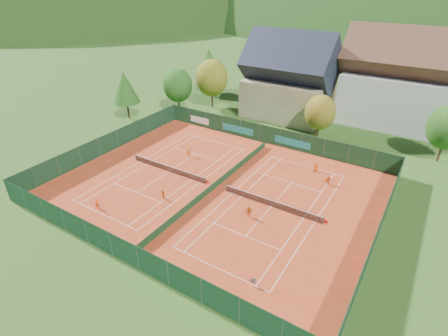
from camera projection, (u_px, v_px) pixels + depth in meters
ground at (216, 188)px, 45.84m from camera, size 600.00×600.00×0.00m
clay_pad at (216, 188)px, 45.83m from camera, size 40.00×32.00×0.01m
court_markings_left at (169, 171)px, 49.53m from camera, size 11.03×23.83×0.00m
court_markings_right at (271, 206)px, 42.11m from camera, size 11.03×23.83×0.00m
tennis_net_left at (169, 169)px, 49.22m from camera, size 13.30×0.10×1.02m
tennis_net_right at (273, 203)px, 41.80m from camera, size 13.30×0.10×1.02m
court_divider at (216, 184)px, 45.58m from camera, size 0.03×28.80×1.00m
fence_north at (267, 135)px, 57.13m from camera, size 40.00×0.10×3.00m
fence_south at (124, 251)px, 33.28m from camera, size 40.00×0.04×3.00m
fence_west at (109, 143)px, 54.37m from camera, size 0.04×32.00×3.00m
fence_east at (378, 231)px, 35.87m from camera, size 0.09×32.00×3.00m
chalet at (289, 81)px, 66.13m from camera, size 16.20×12.00×16.00m
hotel_block_a at (404, 85)px, 61.38m from camera, size 21.60×11.00×17.25m
tree_west_front at (178, 85)px, 68.16m from camera, size 5.72×5.72×8.69m
tree_west_mid at (212, 78)px, 70.40m from camera, size 6.44×6.44×9.78m
tree_west_back at (209, 63)px, 78.76m from camera, size 5.60×5.60×10.00m
tree_center at (320, 112)px, 56.98m from camera, size 5.01×5.01×7.60m
tree_east_front at (448, 127)px, 49.78m from camera, size 5.72×5.72×8.69m
tree_west_side at (125, 87)px, 64.70m from camera, size 5.04×5.04×9.00m
ball_hopper at (254, 281)px, 31.25m from camera, size 0.34×0.34×0.80m
loose_ball_0 at (117, 190)px, 45.30m from camera, size 0.07×0.07×0.07m
loose_ball_1 at (183, 248)px, 35.68m from camera, size 0.07×0.07×0.07m
player_left_near at (97, 203)px, 41.55m from camera, size 0.56×0.55×1.30m
player_left_mid at (163, 195)px, 43.19m from camera, size 0.76×0.70×1.26m
player_left_far at (189, 151)px, 53.35m from camera, size 1.11×0.77×1.56m
player_right_near at (249, 211)px, 39.98m from camera, size 0.97×0.64×1.53m
player_right_far_a at (316, 167)px, 49.18m from camera, size 0.73×0.52×1.40m
player_right_far_b at (328, 180)px, 46.23m from camera, size 1.22×0.84×1.26m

